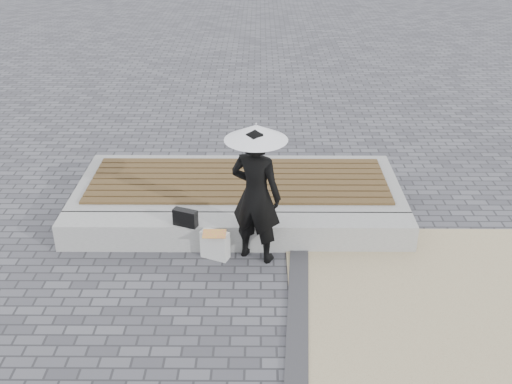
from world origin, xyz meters
TOP-DOWN VIEW (x-y plane):
  - ground at (0.00, 0.00)m, footprint 80.00×80.00m
  - edging_band at (0.75, -0.50)m, footprint 0.61×5.20m
  - seating_ledge at (0.00, 1.60)m, footprint 5.00×0.45m
  - timber_platform at (0.00, 2.80)m, footprint 5.00×2.00m
  - timber_decking at (0.00, 2.80)m, footprint 4.60×1.60m
  - woman at (0.28, 1.27)m, footprint 0.82×0.70m
  - parasol at (0.28, 1.27)m, footprint 0.80×0.80m
  - handbag at (-0.68, 1.44)m, footprint 0.36×0.23m
  - canvas_tote at (-0.27, 1.26)m, footprint 0.41×0.30m
  - magazine at (-0.27, 1.21)m, footprint 0.31×0.23m

SIDE VIEW (x-z plane):
  - ground at x=0.00m, z-range 0.00..0.00m
  - edging_band at x=0.75m, z-range 0.00..0.04m
  - canvas_tote at x=-0.27m, z-range 0.00..0.40m
  - seating_ledge at x=0.00m, z-range 0.00..0.40m
  - timber_platform at x=0.00m, z-range 0.00..0.40m
  - magazine at x=-0.27m, z-range 0.40..0.41m
  - timber_decking at x=0.00m, z-range 0.40..0.44m
  - handbag at x=-0.68m, z-range 0.40..0.64m
  - woman at x=0.28m, z-range 0.00..1.90m
  - parasol at x=0.28m, z-range 1.32..2.34m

